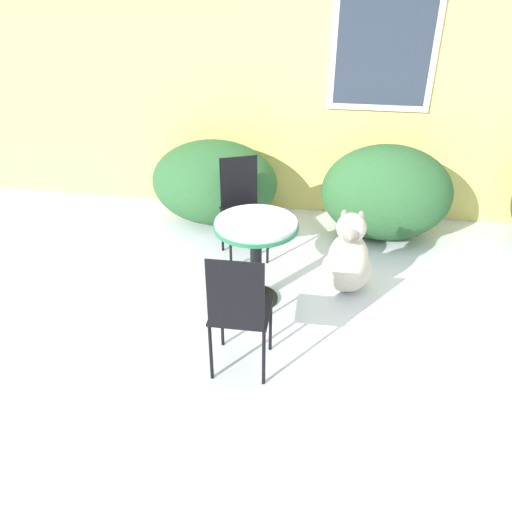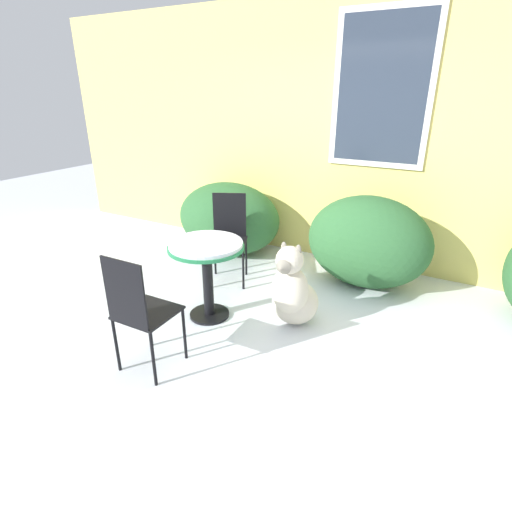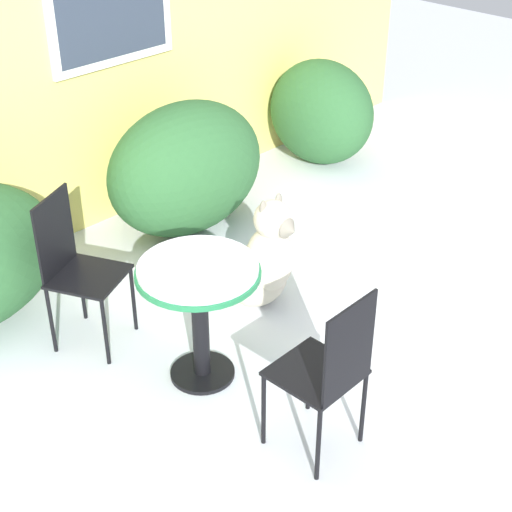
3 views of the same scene
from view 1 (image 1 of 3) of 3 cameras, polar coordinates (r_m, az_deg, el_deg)
name	(u,v)px [view 1 (image 1 of 3)]	position (r m, az deg, el deg)	size (l,w,h in m)	color
ground_plane	(289,321)	(4.05, 3.81, -7.42)	(16.00, 16.00, 0.00)	white
house_wall	(321,77)	(5.50, 7.40, 19.65)	(8.00, 0.10, 2.94)	#E5D16B
shrub_left	(214,182)	(5.46, -4.77, 8.37)	(1.36, 0.99, 0.91)	#2D6033
shrub_middle	(386,193)	(5.23, 14.62, 6.96)	(1.30, 0.85, 0.99)	#2D6033
patio_table	(256,238)	(3.98, 0.00, 2.02)	(0.68, 0.68, 0.74)	black
patio_chair_near_table	(242,204)	(4.74, -1.61, 5.94)	(0.52, 0.52, 0.96)	black
patio_chair_far_side	(239,309)	(3.27, -1.95, -6.12)	(0.40, 0.40, 0.96)	black
dog	(348,261)	(4.28, 10.42, -0.53)	(0.43, 0.60, 0.82)	beige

